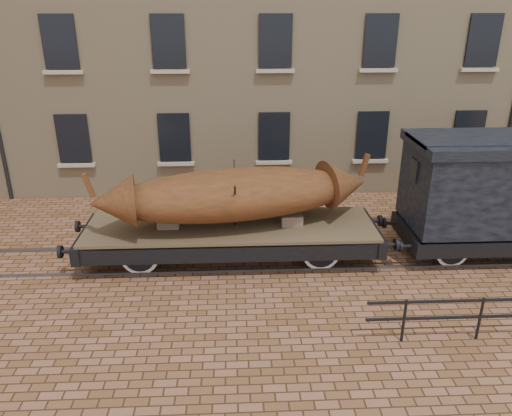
{
  "coord_description": "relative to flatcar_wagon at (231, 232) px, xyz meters",
  "views": [
    {
      "loc": [
        -0.45,
        -12.25,
        6.56
      ],
      "look_at": [
        0.15,
        0.5,
        1.3
      ],
      "focal_mm": 35.0,
      "sensor_mm": 36.0,
      "label": 1
    }
  ],
  "objects": [
    {
      "name": "iron_boat",
      "position": [
        0.13,
        -0.0,
        1.1
      ],
      "size": [
        7.46,
        3.21,
        1.75
      ],
      "color": "brown",
      "rests_on": "flatcar_wagon"
    },
    {
      "name": "flatcar_wagon",
      "position": [
        0.0,
        0.0,
        0.0
      ],
      "size": [
        8.72,
        2.37,
        1.32
      ],
      "color": "brown",
      "rests_on": "ground"
    },
    {
      "name": "ground",
      "position": [
        0.56,
        -0.0,
        -0.82
      ],
      "size": [
        90.0,
        90.0,
        0.0
      ],
      "primitive_type": "plane",
      "color": "brown"
    },
    {
      "name": "rail_track",
      "position": [
        0.56,
        -0.0,
        -0.79
      ],
      "size": [
        30.0,
        1.52,
        0.06
      ],
      "color": "#59595E",
      "rests_on": "ground"
    }
  ]
}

